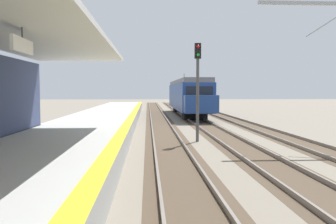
{
  "coord_description": "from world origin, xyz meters",
  "views": [
    {
      "loc": [
        0.86,
        0.57,
        2.71
      ],
      "look_at": [
        1.45,
        10.62,
        2.1
      ],
      "focal_mm": 37.58,
      "sensor_mm": 36.0,
      "label": 1
    }
  ],
  "objects": [
    {
      "name": "station_platform",
      "position": [
        -2.5,
        16.0,
        0.45
      ],
      "size": [
        5.0,
        80.0,
        0.91
      ],
      "color": "#A8A8A3",
      "rests_on": "ground"
    },
    {
      "name": "track_pair_nearest_platform",
      "position": [
        1.9,
        20.0,
        0.05
      ],
      "size": [
        2.34,
        120.0,
        0.16
      ],
      "color": "#4C3D2D",
      "rests_on": "ground"
    },
    {
      "name": "approaching_train",
      "position": [
        5.3,
        38.98,
        2.18
      ],
      "size": [
        2.93,
        19.6,
        4.76
      ],
      "color": "navy",
      "rests_on": "ground"
    },
    {
      "name": "track_pair_far_side",
      "position": [
        8.7,
        20.0,
        0.05
      ],
      "size": [
        2.34,
        120.0,
        0.16
      ],
      "color": "#4C3D2D",
      "rests_on": "ground"
    },
    {
      "name": "track_pair_middle",
      "position": [
        5.3,
        20.0,
        0.05
      ],
      "size": [
        2.34,
        120.0,
        0.16
      ],
      "color": "#4C3D2D",
      "rests_on": "ground"
    },
    {
      "name": "rail_signal_post",
      "position": [
        3.52,
        19.05,
        3.19
      ],
      "size": [
        0.32,
        0.34,
        5.2
      ],
      "color": "#4C4C4C",
      "rests_on": "ground"
    }
  ]
}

